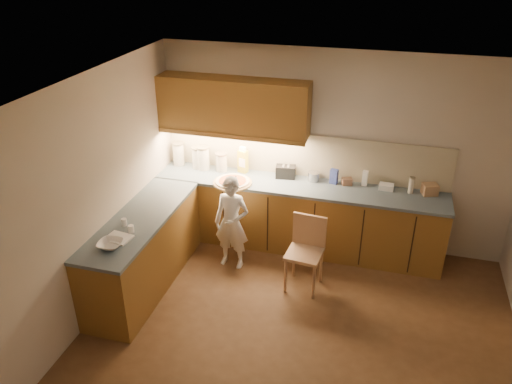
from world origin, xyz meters
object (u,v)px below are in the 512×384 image
(oil_jug, at_px, (243,161))
(toaster, at_px, (286,172))
(pizza_on_board, at_px, (233,182))
(wooden_chair, at_px, (306,247))
(child, at_px, (232,223))

(oil_jug, relative_size, toaster, 1.32)
(pizza_on_board, height_order, toaster, pizza_on_board)
(wooden_chair, relative_size, toaster, 3.24)
(child, distance_m, wooden_chair, 0.98)
(toaster, bearing_deg, pizza_on_board, -157.94)
(toaster, bearing_deg, wooden_chair, -71.89)
(wooden_chair, bearing_deg, pizza_on_board, 156.45)
(wooden_chair, xyz_separation_m, oil_jug, (-1.07, 0.98, 0.57))
(pizza_on_board, bearing_deg, toaster, 30.24)
(oil_jug, height_order, toaster, oil_jug)
(child, xyz_separation_m, oil_jug, (-0.10, 0.83, 0.47))
(child, bearing_deg, wooden_chair, -4.24)
(pizza_on_board, xyz_separation_m, wooden_chair, (1.09, -0.60, -0.42))
(pizza_on_board, relative_size, wooden_chair, 0.56)
(child, distance_m, oil_jug, 0.96)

